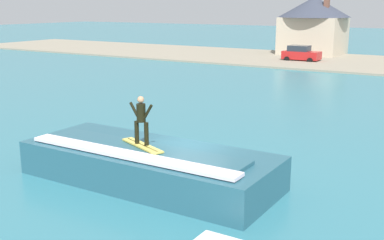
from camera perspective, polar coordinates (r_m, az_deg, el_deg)
The scene contains 6 objects.
ground_plane at distance 18.58m, azimuth -0.27°, elevation -6.40°, with size 260.00×260.00×0.00m, color teal.
wave_crest at distance 17.70m, azimuth -5.17°, elevation -5.22°, with size 9.43×3.69×1.40m.
surfboard at distance 17.29m, azimuth -5.88°, elevation -3.00°, with size 2.24×1.24×0.06m.
surfer at distance 17.09m, azimuth -6.00°, elevation 0.27°, with size 1.00×0.32×1.74m.
car_near_shore at distance 56.66m, azimuth 12.68°, elevation 7.62°, with size 4.11×2.28×1.86m.
house_with_chimney at distance 64.39m, azimuth 14.12°, elevation 11.02°, with size 9.03×9.03×7.48m.
Camera 1 is at (9.28, -14.83, 6.28)m, focal length 45.37 mm.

